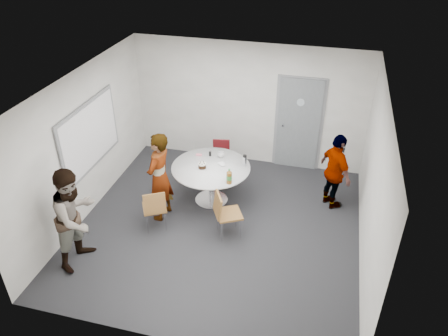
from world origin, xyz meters
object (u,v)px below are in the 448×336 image
(table, at_px, (212,172))
(chair_near_left, at_px, (155,207))
(whiteboard, at_px, (90,136))
(person_main, at_px, (159,177))
(person_right, at_px, (335,172))
(door, at_px, (299,124))
(person_left, at_px, (76,217))
(chair_near_right, at_px, (224,211))
(chair_far, at_px, (221,154))

(table, bearing_deg, chair_near_left, -123.82)
(whiteboard, bearing_deg, chair_near_left, -21.68)
(whiteboard, bearing_deg, person_main, -5.91)
(whiteboard, relative_size, person_right, 1.24)
(door, distance_m, whiteboard, 4.25)
(door, bearing_deg, whiteboard, -147.34)
(whiteboard, distance_m, person_left, 1.74)
(door, distance_m, person_main, 3.28)
(chair_near_left, height_order, person_left, person_left)
(chair_near_left, relative_size, chair_near_right, 0.96)
(whiteboard, xyz_separation_m, chair_near_right, (2.62, -0.40, -0.91))
(person_left, xyz_separation_m, person_right, (3.90, 2.54, -0.10))
(chair_near_right, bearing_deg, table, 178.85)
(whiteboard, height_order, person_main, whiteboard)
(door, relative_size, person_main, 1.23)
(chair_near_right, bearing_deg, door, 132.53)
(chair_near_left, bearing_deg, person_left, -160.57)
(chair_far, bearing_deg, person_right, 155.28)
(person_right, bearing_deg, door, -1.54)
(chair_near_left, distance_m, chair_far, 2.23)
(door, height_order, chair_far, door)
(chair_far, height_order, person_left, person_left)
(whiteboard, bearing_deg, door, 32.66)
(person_left, relative_size, person_right, 1.13)
(door, distance_m, chair_near_left, 3.60)
(door, bearing_deg, person_right, -56.77)
(chair_far, distance_m, person_left, 3.51)
(chair_near_left, bearing_deg, table, 27.15)
(door, distance_m, person_left, 4.90)
(person_left, bearing_deg, whiteboard, 27.53)
(table, xyz_separation_m, person_main, (-0.78, -0.69, 0.19))
(table, height_order, person_right, person_right)
(chair_far, relative_size, person_left, 0.45)
(table, height_order, chair_near_right, table)
(chair_far, distance_m, person_right, 2.46)
(person_right, bearing_deg, chair_near_left, 82.30)
(door, height_order, whiteboard, door)
(chair_near_left, xyz_separation_m, person_left, (-0.89, -1.00, 0.36))
(chair_far, bearing_deg, person_main, 57.49)
(chair_near_right, distance_m, person_left, 2.43)
(table, relative_size, person_main, 0.87)
(person_left, bearing_deg, table, -28.32)
(table, height_order, chair_near_left, table)
(chair_far, bearing_deg, door, -165.80)
(table, distance_m, person_main, 1.06)
(chair_near_right, relative_size, chair_far, 1.13)
(door, bearing_deg, chair_near_right, -109.41)
(table, bearing_deg, chair_far, 95.39)
(person_right, bearing_deg, person_left, 88.31)
(chair_near_right, bearing_deg, chair_near_left, -110.64)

